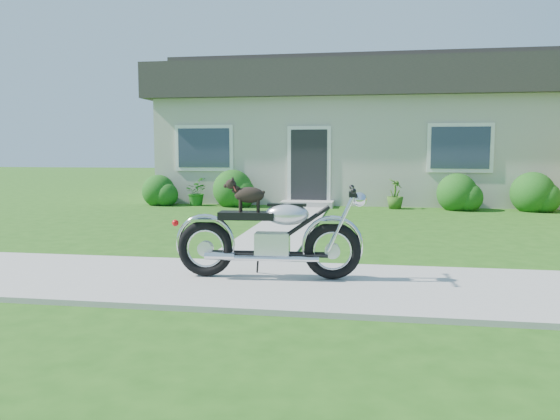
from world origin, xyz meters
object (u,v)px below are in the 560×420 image
object	(u,v)px
house	(365,131)
potted_plant_right	(395,194)
motorcycle_with_dog	(272,235)
potted_plant_left	(195,192)

from	to	relation	value
house	potted_plant_right	size ratio (longest dim) A/B	15.94
house	motorcycle_with_dog	xyz separation A→B (m)	(-0.96, -11.85, -1.61)
potted_plant_right	motorcycle_with_dog	bearing A→B (deg)	-102.05
potted_plant_left	potted_plant_right	bearing A→B (deg)	0.00
potted_plant_right	motorcycle_with_dog	distance (m)	8.60
house	motorcycle_with_dog	size ratio (longest dim) A/B	5.66
potted_plant_left	motorcycle_with_dog	bearing A→B (deg)	-66.36
potted_plant_left	motorcycle_with_dog	size ratio (longest dim) A/B	0.34
house	potted_plant_left	xyz separation A→B (m)	(-4.64, -3.44, -1.78)
potted_plant_right	motorcycle_with_dog	xyz separation A→B (m)	(-1.79, -8.41, 0.15)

